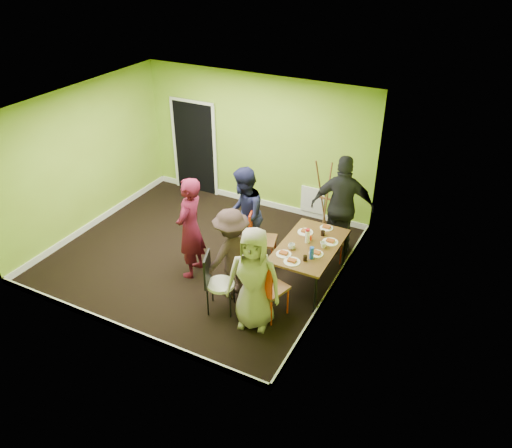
{
  "coord_description": "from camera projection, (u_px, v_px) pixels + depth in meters",
  "views": [
    {
      "loc": [
        4.35,
        -6.28,
        5.17
      ],
      "look_at": [
        1.14,
        0.0,
        0.97
      ],
      "focal_mm": 35.0,
      "sensor_mm": 36.0,
      "label": 1
    }
  ],
  "objects": [
    {
      "name": "ground",
      "position": [
        201.0,
        255.0,
        9.15
      ],
      "size": [
        5.0,
        5.0,
        0.0
      ],
      "primitive_type": "plane",
      "color": "black",
      "rests_on": "ground"
    },
    {
      "name": "person_standing",
      "position": [
        190.0,
        228.0,
        8.23
      ],
      "size": [
        0.5,
        0.7,
        1.8
      ],
      "primitive_type": "imported",
      "rotation": [
        0.0,
        0.0,
        -1.46
      ],
      "color": "#510D22",
      "rests_on": "ground"
    },
    {
      "name": "plate_wall_back",
      "position": [
        330.0,
        242.0,
        8.13
      ],
      "size": [
        0.26,
        0.26,
        0.01
      ],
      "primitive_type": "cylinder",
      "color": "white",
      "rests_on": "dining_table"
    },
    {
      "name": "plate_far_back",
      "position": [
        326.0,
        228.0,
        8.51
      ],
      "size": [
        0.23,
        0.23,
        0.01
      ],
      "primitive_type": "cylinder",
      "color": "white",
      "rests_on": "dining_table"
    },
    {
      "name": "chair_front_end",
      "position": [
        267.0,
        285.0,
        7.4
      ],
      "size": [
        0.55,
        0.56,
        1.08
      ],
      "rotation": [
        0.0,
        0.0,
        -0.29
      ],
      "color": "red",
      "rests_on": "ground"
    },
    {
      "name": "plate_wall_front",
      "position": [
        316.0,
        254.0,
        7.84
      ],
      "size": [
        0.23,
        0.23,
        0.01
      ],
      "primitive_type": "cylinder",
      "color": "white",
      "rests_on": "dining_table"
    },
    {
      "name": "room_walls",
      "position": [
        198.0,
        206.0,
        8.69
      ],
      "size": [
        5.04,
        4.54,
        2.82
      ],
      "color": "#86AC2C",
      "rests_on": "ground"
    },
    {
      "name": "plate_near_left",
      "position": [
        305.0,
        232.0,
        8.4
      ],
      "size": [
        0.26,
        0.26,
        0.01
      ],
      "primitive_type": "cylinder",
      "color": "white",
      "rests_on": "dining_table"
    },
    {
      "name": "blue_bottle",
      "position": [
        312.0,
        253.0,
        7.69
      ],
      "size": [
        0.07,
        0.07,
        0.2
      ],
      "primitive_type": "cylinder",
      "color": "blue",
      "rests_on": "dining_table"
    },
    {
      "name": "person_left_near",
      "position": [
        231.0,
        254.0,
        7.79
      ],
      "size": [
        0.94,
        1.15,
        1.55
      ],
      "primitive_type": "imported",
      "rotation": [
        0.0,
        0.0,
        -2.0
      ],
      "color": "#302120",
      "rests_on": "ground"
    },
    {
      "name": "orange_bottle",
      "position": [
        311.0,
        238.0,
        8.17
      ],
      "size": [
        0.03,
        0.03,
        0.09
      ],
      "primitive_type": "cylinder",
      "color": "red",
      "rests_on": "dining_table"
    },
    {
      "name": "person_left_far",
      "position": [
        244.0,
        215.0,
        8.64
      ],
      "size": [
        0.93,
        1.04,
        1.75
      ],
      "primitive_type": "imported",
      "rotation": [
        0.0,
        0.0,
        -1.2
      ],
      "color": "#161838",
      "rests_on": "ground"
    },
    {
      "name": "plate_near_right",
      "position": [
        284.0,
        254.0,
        7.83
      ],
      "size": [
        0.24,
        0.24,
        0.01
      ],
      "primitive_type": "cylinder",
      "color": "white",
      "rests_on": "dining_table"
    },
    {
      "name": "glass_front",
      "position": [
        305.0,
        258.0,
        7.67
      ],
      "size": [
        0.07,
        0.07,
        0.09
      ],
      "primitive_type": "cylinder",
      "color": "black",
      "rests_on": "dining_table"
    },
    {
      "name": "easel",
      "position": [
        329.0,
        198.0,
        9.5
      ],
      "size": [
        0.6,
        0.56,
        1.49
      ],
      "color": "brown",
      "rests_on": "ground"
    },
    {
      "name": "cup_b",
      "position": [
        323.0,
        245.0,
        7.98
      ],
      "size": [
        0.11,
        0.11,
        0.1
      ],
      "primitive_type": "imported",
      "color": "white",
      "rests_on": "dining_table"
    },
    {
      "name": "cup_a",
      "position": [
        292.0,
        246.0,
        7.95
      ],
      "size": [
        0.11,
        0.11,
        0.09
      ],
      "primitive_type": "imported",
      "color": "white",
      "rests_on": "dining_table"
    },
    {
      "name": "chair_left_far",
      "position": [
        258.0,
        235.0,
        8.64
      ],
      "size": [
        0.54,
        0.53,
        1.05
      ],
      "rotation": [
        0.0,
        0.0,
        -1.3
      ],
      "color": "red",
      "rests_on": "ground"
    },
    {
      "name": "glass_back",
      "position": [
        323.0,
        233.0,
        8.3
      ],
      "size": [
        0.07,
        0.07,
        0.09
      ],
      "primitive_type": "cylinder",
      "color": "black",
      "rests_on": "dining_table"
    },
    {
      "name": "glass_mid",
      "position": [
        308.0,
        235.0,
        8.23
      ],
      "size": [
        0.07,
        0.07,
        0.09
      ],
      "primitive_type": "cylinder",
      "color": "black",
      "rests_on": "dining_table"
    },
    {
      "name": "thermos",
      "position": [
        307.0,
        237.0,
        8.08
      ],
      "size": [
        0.07,
        0.07,
        0.22
      ],
      "primitive_type": "cylinder",
      "color": "white",
      "rests_on": "dining_table"
    },
    {
      "name": "person_front_end",
      "position": [
        254.0,
        279.0,
        7.17
      ],
      "size": [
        0.9,
        0.68,
        1.64
      ],
      "primitive_type": "imported",
      "rotation": [
        0.0,
        0.0,
        0.22
      ],
      "color": "gray",
      "rests_on": "ground"
    },
    {
      "name": "chair_bentwood",
      "position": [
        216.0,
        280.0,
        7.59
      ],
      "size": [
        0.5,
        0.49,
        1.0
      ],
      "rotation": [
        0.0,
        0.0,
        -1.22
      ],
      "color": "black",
      "rests_on": "ground"
    },
    {
      "name": "chair_left_near",
      "position": [
        249.0,
        263.0,
        8.03
      ],
      "size": [
        0.45,
        0.44,
        0.93
      ],
      "rotation": [
        0.0,
        0.0,
        -1.4
      ],
      "color": "red",
      "rests_on": "ground"
    },
    {
      "name": "chair_back_end",
      "position": [
        338.0,
        223.0,
        8.86
      ],
      "size": [
        0.42,
        0.48,
        0.91
      ],
      "rotation": [
        0.0,
        0.0,
        3.27
      ],
      "color": "red",
      "rests_on": "ground"
    },
    {
      "name": "dining_table",
      "position": [
        310.0,
        248.0,
        8.1
      ],
      "size": [
        0.9,
        1.5,
        0.75
      ],
      "color": "black",
      "rests_on": "ground"
    },
    {
      "name": "plate_far_front",
      "position": [
        292.0,
        262.0,
        7.65
      ],
      "size": [
        0.26,
        0.26,
        0.01
      ],
      "primitive_type": "cylinder",
      "color": "white",
      "rests_on": "dining_table"
    },
    {
      "name": "person_back_end",
      "position": [
        343.0,
        207.0,
        8.76
      ],
      "size": [
        1.19,
        0.73,
        1.9
      ],
      "primitive_type": "imported",
      "rotation": [
        0.0,
        0.0,
        3.4
      ],
      "color": "black",
      "rests_on": "ground"
    }
  ]
}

